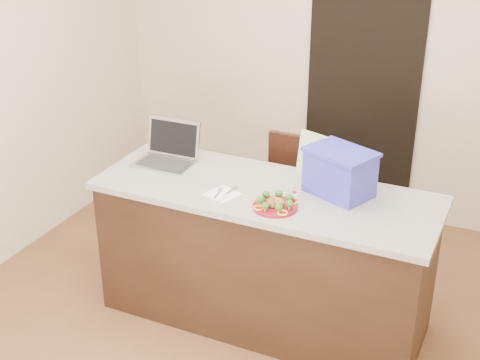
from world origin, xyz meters
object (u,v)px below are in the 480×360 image
at_px(island, 264,255).
at_px(napkin, 223,194).
at_px(blue_box, 340,172).
at_px(laptop, 169,151).
at_px(yogurt_bottle, 294,198).
at_px(chair, 290,194).
at_px(plate, 275,206).

relative_size(island, napkin, 12.19).
bearing_deg(blue_box, laptop, -156.92).
bearing_deg(laptop, napkin, -30.18).
distance_m(yogurt_bottle, chair, 0.96).
height_order(napkin, blue_box, blue_box).
height_order(napkin, chair, chair).
relative_size(blue_box, chair, 0.48).
bearing_deg(island, napkin, -140.01).
xyz_separation_m(napkin, laptop, (-0.53, 0.29, 0.07)).
bearing_deg(yogurt_bottle, blue_box, 49.30).
bearing_deg(napkin, yogurt_bottle, 10.56).
xyz_separation_m(plate, laptop, (-0.87, 0.31, 0.06)).
bearing_deg(plate, chair, 105.16).
xyz_separation_m(yogurt_bottle, blue_box, (0.19, 0.22, 0.11)).
distance_m(island, blue_box, 0.73).
distance_m(blue_box, chair, 0.93).
bearing_deg(chair, blue_box, -46.98).
bearing_deg(island, blue_box, 17.99).
bearing_deg(laptop, island, -10.88).
xyz_separation_m(yogurt_bottle, chair, (-0.32, 0.81, -0.41)).
distance_m(napkin, laptop, 0.61).
height_order(yogurt_bottle, chair, yogurt_bottle).
relative_size(island, plate, 8.07).
relative_size(plate, yogurt_bottle, 3.45).
distance_m(plate, chair, 1.02).
relative_size(island, yogurt_bottle, 27.89).
relative_size(island, blue_box, 4.53).
height_order(napkin, yogurt_bottle, yogurt_bottle).
height_order(island, napkin, napkin).
xyz_separation_m(napkin, chair, (0.10, 0.88, -0.38)).
xyz_separation_m(island, plate, (0.14, -0.19, 0.47)).
height_order(blue_box, chair, blue_box).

